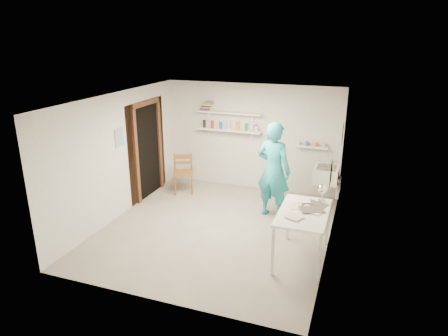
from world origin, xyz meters
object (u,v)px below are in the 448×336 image
(wooden_chair, at_px, (183,173))
(work_table, at_px, (302,236))
(belfast_sink, at_px, (326,174))
(desk_lamp, at_px, (322,188))
(man, at_px, (274,170))
(wall_clock, at_px, (274,151))

(wooden_chair, relative_size, work_table, 0.75)
(work_table, bearing_deg, wooden_chair, 146.63)
(belfast_sink, relative_size, desk_lamp, 3.85)
(man, relative_size, wooden_chair, 2.03)
(wooden_chair, bearing_deg, wall_clock, -33.50)
(belfast_sink, height_order, wall_clock, wall_clock)
(man, xyz_separation_m, wooden_chair, (-2.17, 0.54, -0.48))
(wooden_chair, distance_m, desk_lamp, 3.54)
(belfast_sink, height_order, wooden_chair, wooden_chair)
(wall_clock, bearing_deg, belfast_sink, 47.43)
(desk_lamp, bearing_deg, man, 137.67)
(wall_clock, distance_m, wooden_chair, 2.28)
(wall_clock, xyz_separation_m, wooden_chair, (-2.11, 0.32, -0.80))
(wall_clock, bearing_deg, work_table, -46.97)
(man, distance_m, wall_clock, 0.38)
(belfast_sink, distance_m, desk_lamp, 1.78)
(man, bearing_deg, belfast_sink, -122.75)
(wall_clock, distance_m, work_table, 2.03)
(man, height_order, work_table, man)
(wall_clock, xyz_separation_m, desk_lamp, (1.07, -1.13, -0.21))
(man, xyz_separation_m, work_table, (0.80, -1.42, -0.53))
(belfast_sink, height_order, man, man)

